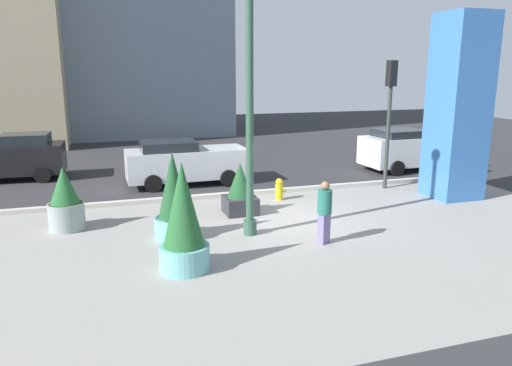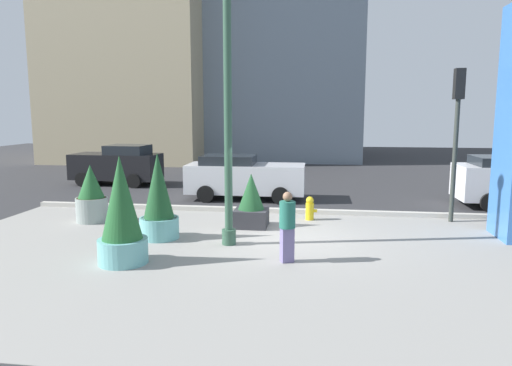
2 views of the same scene
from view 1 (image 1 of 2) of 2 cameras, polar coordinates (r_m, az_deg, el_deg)
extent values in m
plane|color=#2D2D30|center=(17.90, -1.08, -0.75)|extent=(60.00, 60.00, 0.00)
cube|color=gray|center=(12.52, 6.88, -7.05)|extent=(18.00, 10.00, 0.02)
cube|color=#B7B2A8|center=(17.06, -0.24, -1.17)|extent=(18.00, 0.24, 0.16)
cylinder|color=#335642|center=(13.01, -0.71, -5.24)|extent=(0.36, 0.36, 0.40)
cylinder|color=#335642|center=(12.38, -0.75, 8.72)|extent=(0.20, 0.20, 6.69)
cube|color=#3870BC|center=(17.70, 22.72, 8.16)|extent=(1.54, 1.54, 6.14)
cube|color=#2D2D33|center=(14.85, -1.88, -2.62)|extent=(0.97, 0.97, 0.53)
cylinder|color=#382819|center=(14.79, -1.88, -1.70)|extent=(0.92, 0.92, 0.04)
cone|color=#1E4C28|center=(14.66, -1.90, 0.38)|extent=(0.77, 0.77, 1.06)
cylinder|color=gray|center=(14.32, -21.40, -3.68)|extent=(0.96, 0.96, 0.76)
cylinder|color=#382819|center=(14.23, -21.52, -2.30)|extent=(0.89, 0.89, 0.04)
cone|color=#235B2D|center=(14.11, -21.70, -0.23)|extent=(0.79, 0.79, 1.02)
cylinder|color=#6BB2B2|center=(10.87, -8.41, -8.68)|extent=(1.11, 1.11, 0.57)
cylinder|color=#382819|center=(10.78, -8.45, -7.37)|extent=(1.02, 1.02, 0.04)
cone|color=#235B2D|center=(10.48, -8.63, -2.47)|extent=(0.90, 0.90, 1.87)
cylinder|color=#6BB2B2|center=(12.87, -9.55, -5.20)|extent=(1.04, 1.04, 0.58)
cylinder|color=#382819|center=(12.79, -9.59, -4.06)|extent=(0.96, 0.96, 0.04)
cone|color=#1E4C28|center=(12.56, -9.75, -0.19)|extent=(0.81, 0.81, 1.73)
cylinder|color=gold|center=(16.39, 2.74, -1.08)|extent=(0.26, 0.26, 0.55)
sphere|color=gold|center=(16.31, 2.75, 0.13)|extent=(0.24, 0.24, 0.24)
cylinder|color=gold|center=(16.44, 3.30, -0.94)|extent=(0.12, 0.10, 0.10)
cylinder|color=#333833|center=(18.34, 15.24, 5.08)|extent=(0.14, 0.14, 3.74)
cube|color=black|center=(18.18, 15.68, 12.34)|extent=(0.28, 0.32, 0.90)
sphere|color=green|center=(18.32, 15.44, 13.20)|extent=(0.18, 0.18, 0.18)
cube|color=silver|center=(22.41, 17.79, 3.74)|extent=(4.37, 1.98, 1.21)
cube|color=#1E2328|center=(21.92, 16.56, 5.65)|extent=(1.99, 1.70, 0.32)
cylinder|color=black|center=(24.04, 18.93, 2.91)|extent=(0.65, 0.24, 0.64)
cylinder|color=black|center=(22.62, 21.82, 2.07)|extent=(0.65, 0.24, 0.64)
cylinder|color=black|center=(22.50, 13.53, 2.60)|extent=(0.65, 0.24, 0.64)
cylinder|color=black|center=(20.98, 16.27, 1.69)|extent=(0.65, 0.24, 0.64)
cube|color=silver|center=(18.75, -8.15, 2.31)|extent=(4.55, 1.82, 1.09)
cube|color=#1E2328|center=(18.52, -10.29, 4.34)|extent=(2.06, 1.57, 0.35)
cylinder|color=black|center=(19.98, -4.62, 1.62)|extent=(0.64, 0.23, 0.64)
cylinder|color=black|center=(18.32, -3.28, 0.58)|extent=(0.64, 0.23, 0.64)
cylinder|color=black|center=(19.51, -12.63, 1.06)|extent=(0.64, 0.23, 0.64)
cylinder|color=black|center=(17.80, -12.02, -0.06)|extent=(0.64, 0.23, 0.64)
cube|color=black|center=(21.58, -26.94, 2.53)|extent=(4.07, 1.85, 1.16)
cube|color=#1E2328|center=(21.35, -25.57, 4.71)|extent=(1.86, 1.56, 0.41)
cylinder|color=black|center=(20.63, -23.85, 0.89)|extent=(0.65, 0.24, 0.64)
cylinder|color=black|center=(22.29, -23.26, 1.79)|extent=(0.65, 0.24, 0.64)
cube|color=slate|center=(12.41, 8.00, -5.31)|extent=(0.34, 0.30, 0.80)
cylinder|color=#236656|center=(12.20, 8.11, -2.19)|extent=(0.48, 0.48, 0.60)
sphere|color=#8C664C|center=(12.10, 8.17, -0.32)|extent=(0.22, 0.22, 0.22)
camera|label=2|loc=(6.00, 69.20, -4.17)|focal=33.39mm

